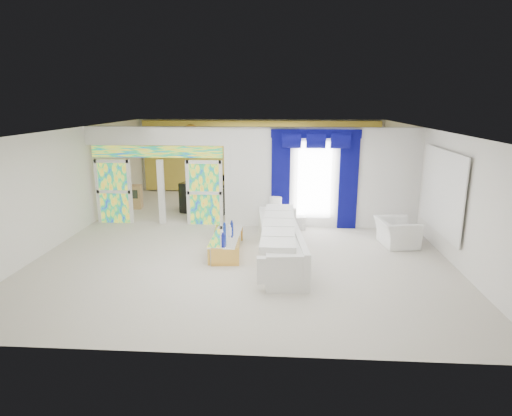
# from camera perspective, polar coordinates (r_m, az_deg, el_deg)

# --- Properties ---
(floor) EXTENTS (12.00, 12.00, 0.00)m
(floor) POSITION_cam_1_polar(r_m,az_deg,el_deg) (12.38, -1.03, -3.57)
(floor) COLOR #B7AF9E
(floor) RESTS_ON ground
(dividing_wall) EXTENTS (5.70, 0.18, 3.00)m
(dividing_wall) POSITION_cam_1_polar(r_m,az_deg,el_deg) (13.00, 8.82, 3.94)
(dividing_wall) COLOR white
(dividing_wall) RESTS_ON ground
(dividing_header) EXTENTS (4.30, 0.18, 0.55)m
(dividing_header) POSITION_cam_1_polar(r_m,az_deg,el_deg) (13.36, -13.15, 9.31)
(dividing_header) COLOR white
(dividing_header) RESTS_ON dividing_wall
(stained_panel_left) EXTENTS (0.95, 0.04, 2.00)m
(stained_panel_left) POSITION_cam_1_polar(r_m,az_deg,el_deg) (14.07, -18.33, 2.08)
(stained_panel_left) COLOR #994C3F
(stained_panel_left) RESTS_ON ground
(stained_panel_right) EXTENTS (0.95, 0.04, 2.00)m
(stained_panel_right) POSITION_cam_1_polar(r_m,az_deg,el_deg) (13.27, -6.83, 2.01)
(stained_panel_right) COLOR #994C3F
(stained_panel_right) RESTS_ON ground
(stained_transom) EXTENTS (4.00, 0.05, 0.35)m
(stained_transom) POSITION_cam_1_polar(r_m,az_deg,el_deg) (13.40, -13.04, 7.29)
(stained_transom) COLOR #994C3F
(stained_transom) RESTS_ON dividing_header
(window_pane) EXTENTS (1.00, 0.02, 2.30)m
(window_pane) POSITION_cam_1_polar(r_m,az_deg,el_deg) (12.89, 7.74, 3.67)
(window_pane) COLOR white
(window_pane) RESTS_ON dividing_wall
(blue_drape_left) EXTENTS (0.55, 0.10, 2.80)m
(blue_drape_left) POSITION_cam_1_polar(r_m,az_deg,el_deg) (12.84, 3.28, 3.51)
(blue_drape_left) COLOR #030542
(blue_drape_left) RESTS_ON ground
(blue_drape_right) EXTENTS (0.55, 0.10, 2.80)m
(blue_drape_right) POSITION_cam_1_polar(r_m,az_deg,el_deg) (12.98, 12.16, 3.33)
(blue_drape_right) COLOR #030542
(blue_drape_right) RESTS_ON ground
(blue_pelmet) EXTENTS (2.60, 0.12, 0.25)m
(blue_pelmet) POSITION_cam_1_polar(r_m,az_deg,el_deg) (12.69, 7.96, 9.74)
(blue_pelmet) COLOR #030542
(blue_pelmet) RESTS_ON dividing_wall
(wall_mirror) EXTENTS (0.04, 2.70, 1.90)m
(wall_mirror) POSITION_cam_1_polar(r_m,az_deg,el_deg) (11.67, 23.47, 2.02)
(wall_mirror) COLOR white
(wall_mirror) RESTS_ON ground
(gold_curtains) EXTENTS (9.70, 0.12, 2.90)m
(gold_curtains) POSITION_cam_1_polar(r_m,az_deg,el_deg) (17.82, 0.53, 6.84)
(gold_curtains) COLOR gold
(gold_curtains) RESTS_ON ground
(white_sofa) EXTENTS (1.26, 4.16, 0.78)m
(white_sofa) POSITION_cam_1_polar(r_m,az_deg,el_deg) (10.53, 3.17, -4.56)
(white_sofa) COLOR silver
(white_sofa) RESTS_ON ground
(coffee_table) EXTENTS (0.84, 2.02, 0.44)m
(coffee_table) POSITION_cam_1_polar(r_m,az_deg,el_deg) (10.97, -3.92, -4.76)
(coffee_table) COLOR gold
(coffee_table) RESTS_ON ground
(console_table) EXTENTS (1.19, 0.48, 0.39)m
(console_table) POSITION_cam_1_polar(r_m,az_deg,el_deg) (12.92, 3.92, -1.94)
(console_table) COLOR silver
(console_table) RESTS_ON ground
(table_lamp) EXTENTS (0.36, 0.36, 0.58)m
(table_lamp) POSITION_cam_1_polar(r_m,az_deg,el_deg) (12.79, 2.62, 0.16)
(table_lamp) COLOR white
(table_lamp) RESTS_ON console_table
(armchair) EXTENTS (1.10, 1.21, 0.71)m
(armchair) POSITION_cam_1_polar(r_m,az_deg,el_deg) (12.00, 18.15, -3.10)
(armchair) COLOR silver
(armchair) RESTS_ON ground
(grand_piano) EXTENTS (2.11, 2.42, 1.03)m
(grand_piano) POSITION_cam_1_polar(r_m,az_deg,el_deg) (15.32, -5.72, 1.82)
(grand_piano) COLOR black
(grand_piano) RESTS_ON ground
(piano_bench) EXTENTS (1.02, 0.65, 0.32)m
(piano_bench) POSITION_cam_1_polar(r_m,az_deg,el_deg) (13.87, -6.75, -1.02)
(piano_bench) COLOR black
(piano_bench) RESTS_ON ground
(tv_console) EXTENTS (0.64, 0.60, 0.82)m
(tv_console) POSITION_cam_1_polar(r_m,az_deg,el_deg) (15.94, -15.93, 1.44)
(tv_console) COLOR tan
(tv_console) RESTS_ON ground
(chandelier) EXTENTS (0.60, 0.60, 0.60)m
(chandelier) POSITION_cam_1_polar(r_m,az_deg,el_deg) (15.54, -8.62, 9.87)
(chandelier) COLOR gold
(chandelier) RESTS_ON ceiling
(decanters) EXTENTS (0.24, 1.18, 0.30)m
(decanters) POSITION_cam_1_polar(r_m,az_deg,el_deg) (10.83, -3.99, -3.23)
(decanters) COLOR white
(decanters) RESTS_ON coffee_table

